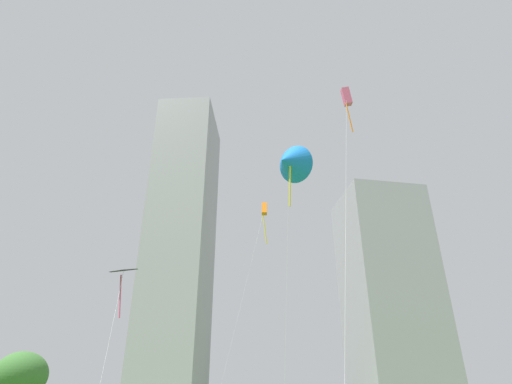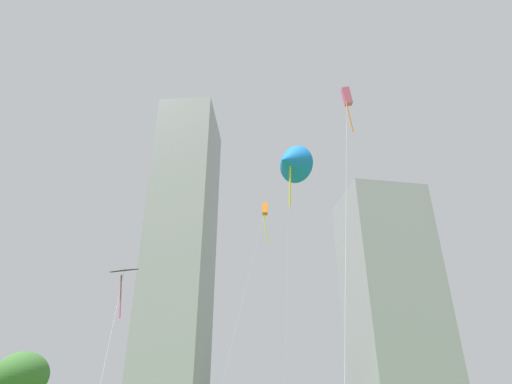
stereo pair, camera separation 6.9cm
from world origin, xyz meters
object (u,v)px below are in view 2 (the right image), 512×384
(kite_flying_0, at_px, (347,98))
(kite_flying_1, at_px, (265,211))
(park_tree_2, at_px, (22,376))
(distant_highrise_0, at_px, (181,252))
(kite_flying_3, at_px, (289,162))
(distant_highrise_1, at_px, (393,302))
(kite_flying_2, at_px, (124,273))

(kite_flying_0, height_order, kite_flying_1, kite_flying_0)
(park_tree_2, xyz_separation_m, distant_highrise_0, (-2.34, 74.34, 40.01))
(distant_highrise_0, bearing_deg, kite_flying_3, -71.87)
(kite_flying_1, xyz_separation_m, distant_highrise_1, (36.50, 90.68, 12.28))
(kite_flying_3, bearing_deg, kite_flying_1, 96.33)
(kite_flying_1, xyz_separation_m, distant_highrise_0, (-25.42, 74.41, 23.28))
(kite_flying_3, relative_size, park_tree_2, 2.27)
(kite_flying_3, xyz_separation_m, park_tree_2, (-25.10, 18.36, -11.57))
(distant_highrise_1, bearing_deg, distant_highrise_0, -176.87)
(kite_flying_2, bearing_deg, kite_flying_0, 6.42)
(kite_flying_0, xyz_separation_m, distant_highrise_0, (-32.72, 88.84, 19.78))
(kite_flying_3, bearing_deg, distant_highrise_0, 106.49)
(kite_flying_1, height_order, kite_flying_2, kite_flying_1)
(kite_flying_3, relative_size, distant_highrise_1, 0.28)
(kite_flying_0, distance_m, distant_highrise_1, 109.44)
(kite_flying_3, distance_m, distant_highrise_0, 100.78)
(kite_flying_3, bearing_deg, kite_flying_0, 36.26)
(kite_flying_1, distance_m, kite_flying_3, 19.11)
(kite_flying_2, relative_size, distant_highrise_1, 0.16)
(kite_flying_2, bearing_deg, distant_highrise_1, 66.96)
(kite_flying_2, height_order, park_tree_2, kite_flying_2)
(kite_flying_0, xyz_separation_m, park_tree_2, (-30.37, 14.50, -20.23))
(park_tree_2, bearing_deg, kite_flying_2, -49.20)
(park_tree_2, distance_m, distant_highrise_0, 84.46)
(park_tree_2, bearing_deg, kite_flying_1, -0.17)
(kite_flying_0, distance_m, kite_flying_2, 22.65)
(kite_flying_0, xyz_separation_m, kite_flying_2, (-16.28, -1.83, -15.64))
(kite_flying_1, relative_size, kite_flying_2, 2.07)
(distant_highrise_1, bearing_deg, kite_flying_3, -119.14)
(kite_flying_1, xyz_separation_m, kite_flying_3, (2.03, -18.29, -5.16))
(kite_flying_3, relative_size, distant_highrise_0, 0.21)
(distant_highrise_0, bearing_deg, kite_flying_0, -68.15)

